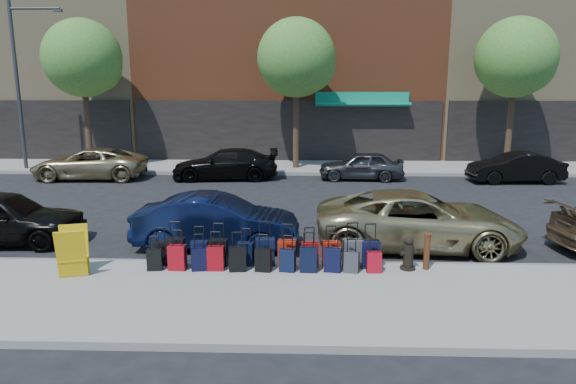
{
  "coord_description": "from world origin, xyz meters",
  "views": [
    {
      "loc": [
        0.93,
        -16.13,
        4.33
      ],
      "look_at": [
        0.46,
        -1.5,
        1.21
      ],
      "focal_mm": 32.0,
      "sensor_mm": 36.0,
      "label": 1
    }
  ],
  "objects_px": {
    "car_far_0": "(89,164)",
    "car_far_3": "(515,168)",
    "tree_left": "(85,60)",
    "streetlight": "(21,76)",
    "suitcase_front_5": "(265,252)",
    "car_near_2": "(418,220)",
    "car_far_1": "(225,164)",
    "car_near_1": "(217,222)",
    "display_rack": "(73,252)",
    "tree_center": "(299,60)",
    "car_far_2": "(361,166)",
    "car_near_0": "(1,217)",
    "tree_right": "(519,60)",
    "bollard": "(427,251)",
    "fire_hydrant": "(408,254)"
  },
  "relations": [
    {
      "from": "car_far_0",
      "to": "car_far_2",
      "type": "relative_size",
      "value": 1.34
    },
    {
      "from": "fire_hydrant",
      "to": "car_far_3",
      "type": "xyz_separation_m",
      "value": [
        6.94,
        11.46,
        0.16
      ]
    },
    {
      "from": "bollard",
      "to": "car_far_1",
      "type": "height_order",
      "value": "car_far_1"
    },
    {
      "from": "fire_hydrant",
      "to": "bollard",
      "type": "bearing_deg",
      "value": -19.57
    },
    {
      "from": "tree_left",
      "to": "bollard",
      "type": "distance_m",
      "value": 20.39
    },
    {
      "from": "car_far_3",
      "to": "car_near_1",
      "type": "bearing_deg",
      "value": -52.96
    },
    {
      "from": "bollard",
      "to": "car_near_2",
      "type": "distance_m",
      "value": 2.12
    },
    {
      "from": "tree_right",
      "to": "car_far_1",
      "type": "relative_size",
      "value": 1.52
    },
    {
      "from": "car_far_1",
      "to": "car_far_0",
      "type": "bearing_deg",
      "value": -93.64
    },
    {
      "from": "tree_left",
      "to": "streetlight",
      "type": "height_order",
      "value": "streetlight"
    },
    {
      "from": "tree_center",
      "to": "car_near_0",
      "type": "distance_m",
      "value": 15.45
    },
    {
      "from": "streetlight",
      "to": "car_far_1",
      "type": "bearing_deg",
      "value": -10.52
    },
    {
      "from": "fire_hydrant",
      "to": "car_near_0",
      "type": "height_order",
      "value": "car_near_0"
    },
    {
      "from": "tree_right",
      "to": "car_far_2",
      "type": "bearing_deg",
      "value": -161.89
    },
    {
      "from": "suitcase_front_5",
      "to": "car_near_2",
      "type": "distance_m",
      "value": 4.41
    },
    {
      "from": "fire_hydrant",
      "to": "car_near_0",
      "type": "xyz_separation_m",
      "value": [
        -10.65,
        2.04,
        0.24
      ]
    },
    {
      "from": "tree_center",
      "to": "car_near_0",
      "type": "relative_size",
      "value": 1.67
    },
    {
      "from": "tree_center",
      "to": "car_far_1",
      "type": "xyz_separation_m",
      "value": [
        -3.33,
        -2.58,
        -4.72
      ]
    },
    {
      "from": "display_rack",
      "to": "car_near_2",
      "type": "relative_size",
      "value": 0.2
    },
    {
      "from": "tree_left",
      "to": "streetlight",
      "type": "relative_size",
      "value": 0.91
    },
    {
      "from": "car_far_2",
      "to": "car_near_2",
      "type": "bearing_deg",
      "value": 5.16
    },
    {
      "from": "tree_right",
      "to": "car_far_2",
      "type": "distance_m",
      "value": 9.33
    },
    {
      "from": "tree_center",
      "to": "car_far_0",
      "type": "xyz_separation_m",
      "value": [
        -9.57,
        -2.7,
        -4.71
      ]
    },
    {
      "from": "tree_right",
      "to": "display_rack",
      "type": "relative_size",
      "value": 6.67
    },
    {
      "from": "tree_right",
      "to": "car_near_1",
      "type": "relative_size",
      "value": 1.68
    },
    {
      "from": "bollard",
      "to": "car_far_3",
      "type": "relative_size",
      "value": 0.21
    },
    {
      "from": "tree_left",
      "to": "car_far_2",
      "type": "xyz_separation_m",
      "value": [
        13.37,
        -2.49,
        -4.76
      ]
    },
    {
      "from": "bollard",
      "to": "car_far_2",
      "type": "bearing_deg",
      "value": 91.02
    },
    {
      "from": "car_near_0",
      "to": "car_far_2",
      "type": "relative_size",
      "value": 1.15
    },
    {
      "from": "tree_right",
      "to": "fire_hydrant",
      "type": "bearing_deg",
      "value": -118.51
    },
    {
      "from": "streetlight",
      "to": "fire_hydrant",
      "type": "distance_m",
      "value": 21.56
    },
    {
      "from": "display_rack",
      "to": "suitcase_front_5",
      "type": "bearing_deg",
      "value": -4.73
    },
    {
      "from": "suitcase_front_5",
      "to": "display_rack",
      "type": "relative_size",
      "value": 0.96
    },
    {
      "from": "car_near_1",
      "to": "display_rack",
      "type": "bearing_deg",
      "value": 133.62
    },
    {
      "from": "car_far_2",
      "to": "car_far_0",
      "type": "bearing_deg",
      "value": -86.56
    },
    {
      "from": "car_far_0",
      "to": "car_far_3",
      "type": "bearing_deg",
      "value": 87.18
    },
    {
      "from": "streetlight",
      "to": "suitcase_front_5",
      "type": "height_order",
      "value": "streetlight"
    },
    {
      "from": "tree_left",
      "to": "car_near_0",
      "type": "relative_size",
      "value": 1.67
    },
    {
      "from": "car_near_2",
      "to": "car_near_1",
      "type": "bearing_deg",
      "value": 96.06
    },
    {
      "from": "tree_center",
      "to": "car_far_2",
      "type": "height_order",
      "value": "tree_center"
    },
    {
      "from": "display_rack",
      "to": "tree_center",
      "type": "bearing_deg",
      "value": 57.02
    },
    {
      "from": "tree_center",
      "to": "car_far_3",
      "type": "height_order",
      "value": "tree_center"
    },
    {
      "from": "tree_left",
      "to": "fire_hydrant",
      "type": "bearing_deg",
      "value": -47.59
    },
    {
      "from": "tree_right",
      "to": "car_far_3",
      "type": "height_order",
      "value": "tree_right"
    },
    {
      "from": "car_far_2",
      "to": "tree_right",
      "type": "bearing_deg",
      "value": 110.61
    },
    {
      "from": "display_rack",
      "to": "car_near_0",
      "type": "distance_m",
      "value": 4.16
    },
    {
      "from": "car_far_1",
      "to": "car_near_1",
      "type": "bearing_deg",
      "value": 2.66
    },
    {
      "from": "bollard",
      "to": "car_far_2",
      "type": "xyz_separation_m",
      "value": [
        -0.21,
        11.92,
        0.06
      ]
    },
    {
      "from": "car_far_0",
      "to": "car_far_2",
      "type": "xyz_separation_m",
      "value": [
        12.44,
        0.2,
        -0.06
      ]
    },
    {
      "from": "fire_hydrant",
      "to": "car_near_1",
      "type": "bearing_deg",
      "value": 138.5
    }
  ]
}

